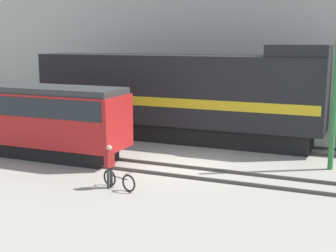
# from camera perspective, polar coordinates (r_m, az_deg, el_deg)

# --- Properties ---
(ground_plane) EXTENTS (120.00, 120.00, 0.00)m
(ground_plane) POSITION_cam_1_polar(r_m,az_deg,el_deg) (21.20, 2.18, -5.00)
(ground_plane) COLOR #9E998C
(track_near) EXTENTS (60.00, 1.50, 0.14)m
(track_near) POSITION_cam_1_polar(r_m,az_deg,el_deg) (20.35, 1.25, -5.46)
(track_near) COLOR #47423D
(track_near) RESTS_ON ground
(track_far) EXTENTS (60.00, 1.51, 0.14)m
(track_far) POSITION_cam_1_polar(r_m,az_deg,el_deg) (26.01, 6.32, -1.97)
(track_far) COLOR #47423D
(track_far) RESTS_ON ground
(building_backdrop) EXTENTS (48.14, 6.00, 15.49)m
(building_backdrop) POSITION_cam_1_polar(r_m,az_deg,el_deg) (33.49, 10.84, 13.92)
(building_backdrop) COLOR #B7B2A8
(building_backdrop) RESTS_ON ground
(freight_locomotive) EXTENTS (16.42, 3.04, 5.41)m
(freight_locomotive) POSITION_cam_1_polar(r_m,az_deg,el_deg) (26.42, 1.15, 3.71)
(freight_locomotive) COLOR black
(freight_locomotive) RESTS_ON ground
(streetcar) EXTENTS (10.63, 2.54, 3.47)m
(streetcar) POSITION_cam_1_polar(r_m,az_deg,el_deg) (24.09, -16.99, 1.26)
(streetcar) COLOR black
(streetcar) RESTS_ON ground
(bicycle) EXTENTS (1.67, 0.65, 0.74)m
(bicycle) POSITION_cam_1_polar(r_m,az_deg,el_deg) (18.17, -6.00, -6.61)
(bicycle) COLOR black
(bicycle) RESTS_ON ground
(person) EXTENTS (0.32, 0.41, 1.70)m
(person) POSITION_cam_1_polar(r_m,az_deg,el_deg) (18.14, -7.16, -4.38)
(person) COLOR #333333
(person) RESTS_ON ground
(utility_pole_center) EXTENTS (0.23, 0.23, 7.23)m
(utility_pole_center) POSITION_cam_1_polar(r_m,az_deg,el_deg) (21.38, 19.72, 4.39)
(utility_pole_center) COLOR #2D7238
(utility_pole_center) RESTS_ON ground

